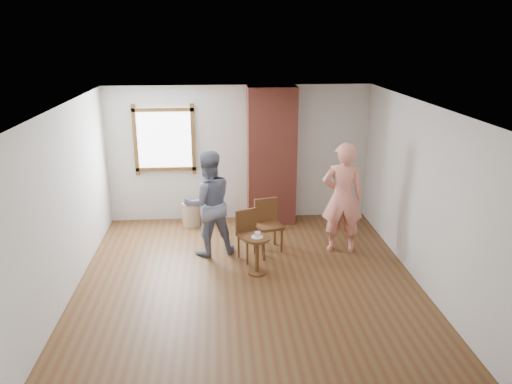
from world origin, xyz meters
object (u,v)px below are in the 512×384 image
Objects in this scene: side_table at (257,249)px; man at (208,203)px; person_pink at (342,198)px; stoneware_crock at (192,214)px; dining_chair_right at (268,222)px; dining_chair_left at (249,232)px.

man is at bearing 132.48° from side_table.
person_pink is (2.20, -0.05, 0.06)m from man.
man is at bearing -74.81° from stoneware_crock.
dining_chair_right reaches higher than side_table.
man reaches higher than dining_chair_right.
dining_chair_right is at bearing 170.96° from man.
dining_chair_left is 1.63m from person_pink.
dining_chair_left is 0.46× the size of man.
person_pink reaches higher than stoneware_crock.
dining_chair_left is at bearing -56.63° from stoneware_crock.
stoneware_crock is at bearing 124.79° from dining_chair_right.
dining_chair_left is 0.93× the size of dining_chair_right.
dining_chair_left reaches higher than side_table.
side_table is 1.73m from person_pink.
dining_chair_left is 0.81m from man.
stoneware_crock is 2.98m from person_pink.
stoneware_crock is at bearing 98.85° from dining_chair_left.
man reaches higher than dining_chair_left.
man reaches higher than stoneware_crock.
dining_chair_right is at bearing 20.78° from dining_chair_left.
person_pink is at bearing -27.92° from stoneware_crock.
dining_chair_left is 1.34× the size of side_table.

